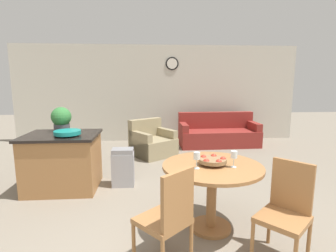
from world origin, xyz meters
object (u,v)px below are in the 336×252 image
Objects in this scene: dining_chair_near_left at (169,215)px; fruit_bowl at (213,160)px; wine_glass_left at (197,157)px; teal_bowl at (67,133)px; dining_chair_near_right at (286,207)px; potted_plant at (61,119)px; wine_glass_right at (234,155)px; armchair at (152,143)px; couch at (218,134)px; kitchen_island at (63,161)px; dining_table at (212,180)px; trash_bin at (123,167)px.

fruit_bowl is (0.54, 0.59, 0.31)m from dining_chair_near_left.
teal_bowl is at bearing 142.97° from wine_glass_left.
potted_plant reaches higher than dining_chair_near_right.
armchair is at bearing 104.47° from wine_glass_right.
teal_bowl is at bearing 148.95° from wine_glass_right.
kitchen_island is at bearing -141.67° from couch.
teal_bowl is (-2.14, 1.29, 0.03)m from wine_glass_right.
armchair is (1.30, 1.97, -0.66)m from teal_bowl.
dining_chair_near_right is 2.42× the size of teal_bowl.
wine_glass_left is 1.00× the size of wine_glass_right.
kitchen_island is (-1.53, 1.92, -0.07)m from dining_chair_near_left.
potted_plant reaches higher than dining_table.
trash_bin is at bearing -132.50° from couch.
dining_chair_near_left is at bearing 50.66° from dining_chair_near_right.
wine_glass_right is 0.45× the size of potted_plant.
wine_glass_right is at bearing -1.06° from dining_chair_near_right.
fruit_bowl is at bearing -36.37° from potted_plant.
couch is (1.69, 4.57, -0.22)m from dining_chair_near_left.
couch reaches higher than armchair.
teal_bowl is (-1.73, 1.30, 0.03)m from wine_glass_left.
teal_bowl is (-1.93, 1.19, 0.34)m from dining_table.
potted_plant reaches higher than wine_glass_left.
dining_chair_near_left is 4.87m from couch.
dining_chair_near_right is 5.20× the size of wine_glass_left.
potted_plant is (-1.92, 1.68, 0.19)m from wine_glass_left.
dining_table is 2.29m from teal_bowl.
dining_chair_near_right reaches higher than fruit_bowl.
dining_chair_near_left is at bearing -51.48° from kitchen_island.
potted_plant is (-2.13, 1.57, 0.27)m from fruit_bowl.
teal_bowl is at bearing 148.36° from dining_table.
dining_chair_near_left is 0.85× the size of kitchen_island.
couch is at bearing 48.69° from trash_bin.
fruit_bowl is 0.50× the size of trash_bin.
dining_chair_near_right is 0.98m from wine_glass_left.
wine_glass_right is 0.16× the size of armchair.
teal_bowl is 0.45m from potted_plant.
wine_glass_right is at bearing -25.32° from dining_table.
dining_table is 2.82× the size of potted_plant.
trash_bin is at bearing 13.95° from teal_bowl.
dining_chair_near_right is (0.59, -0.54, -0.09)m from dining_table.
fruit_bowl is at bearing 5.63° from dining_chair_near_right.
dining_chair_near_right is at bearing -48.12° from trash_bin.
wine_glass_right is 2.09m from trash_bin.
fruit_bowl is (0.00, -0.00, 0.23)m from dining_table.
fruit_bowl is at bearing -113.68° from armchair.
trash_bin is (-1.72, 1.92, -0.20)m from dining_chair_near_right.
teal_bowl reaches higher than wine_glass_right.
teal_bowl reaches higher than wine_glass_left.
potted_plant is at bearing 10.31° from dining_chair_near_right.
armchair is (-0.84, 3.25, -0.63)m from wine_glass_right.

